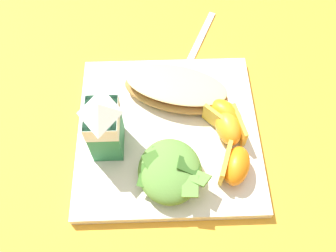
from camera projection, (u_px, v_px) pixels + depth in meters
ground at (168, 134)px, 0.58m from camera, size 3.00×3.00×0.00m
white_plate at (168, 132)px, 0.57m from camera, size 0.28×0.28×0.02m
cheesy_pizza_bread at (176, 89)px, 0.58m from camera, size 0.12×0.19×0.04m
green_salad_pile at (172, 171)px, 0.51m from camera, size 0.10×0.10×0.04m
milk_carton at (104, 124)px, 0.50m from camera, size 0.06×0.05×0.11m
orange_wedge_front at (235, 165)px, 0.51m from camera, size 0.07×0.05×0.04m
orange_wedge_middle at (229, 127)px, 0.54m from camera, size 0.07×0.05×0.04m
orange_wedge_rear at (224, 114)px, 0.55m from camera, size 0.07×0.07×0.04m
metal_fork at (194, 52)px, 0.66m from camera, size 0.18×0.09×0.01m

